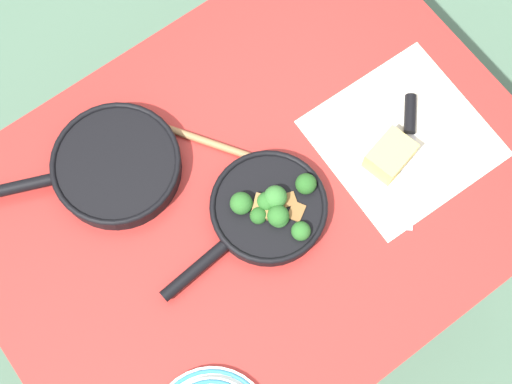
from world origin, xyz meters
name	(u,v)px	position (x,y,z in m)	size (l,w,h in m)	color
ground_plane	(256,270)	(0.00, 0.00, 0.00)	(14.00, 14.00, 0.00)	#51755B
dining_table_red	(256,207)	(0.00, 0.00, 0.64)	(1.13, 0.86, 0.73)	#B72D28
skillet_broccoli	(268,209)	(0.00, 0.04, 0.75)	(0.38, 0.23, 0.07)	black
skillet_eggs	(115,166)	(0.20, -0.21, 0.75)	(0.39, 0.26, 0.05)	black
wooden_spoon	(186,135)	(0.04, -0.19, 0.74)	(0.23, 0.32, 0.02)	#A87A4C
parchment_sheet	(403,138)	(-0.32, 0.08, 0.73)	(0.34, 0.33, 0.00)	silver
grater_knife	(409,141)	(-0.32, 0.09, 0.74)	(0.21, 0.23, 0.02)	silver
cheese_block	(390,156)	(-0.26, 0.10, 0.76)	(0.10, 0.09, 0.06)	#EACC66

